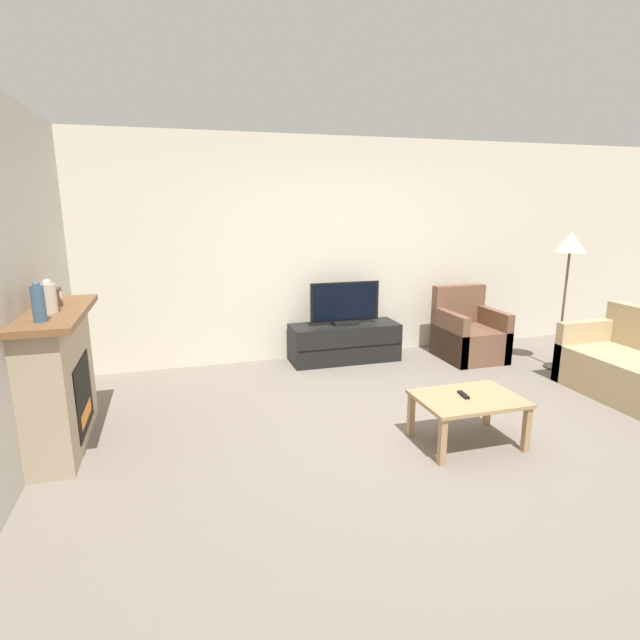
{
  "coord_description": "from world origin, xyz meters",
  "views": [
    {
      "loc": [
        -1.9,
        -3.63,
        1.91
      ],
      "look_at": [
        -0.61,
        0.73,
        0.85
      ],
      "focal_mm": 28.0,
      "sensor_mm": 36.0,
      "label": 1
    }
  ],
  "objects_px": {
    "mantel_vase_left": "(38,303)",
    "mantel_vase_centre_left": "(49,297)",
    "armchair": "(468,335)",
    "tv": "(345,305)",
    "fireplace": "(59,378)",
    "mantel_clock": "(56,297)",
    "floor_lamp": "(570,251)",
    "coffee_table": "(468,403)",
    "tv_stand": "(344,342)",
    "remote": "(463,395)"
  },
  "relations": [
    {
      "from": "mantel_vase_left",
      "to": "mantel_vase_centre_left",
      "type": "relative_size",
      "value": 1.11
    },
    {
      "from": "mantel_vase_left",
      "to": "armchair",
      "type": "relative_size",
      "value": 0.32
    },
    {
      "from": "mantel_vase_left",
      "to": "mantel_vase_centre_left",
      "type": "bearing_deg",
      "value": 90.0
    },
    {
      "from": "mantel_vase_centre_left",
      "to": "tv",
      "type": "relative_size",
      "value": 0.29
    },
    {
      "from": "fireplace",
      "to": "mantel_clock",
      "type": "relative_size",
      "value": 8.89
    },
    {
      "from": "floor_lamp",
      "to": "fireplace",
      "type": "bearing_deg",
      "value": -174.91
    },
    {
      "from": "fireplace",
      "to": "coffee_table",
      "type": "xyz_separation_m",
      "value": [
        3.13,
        -0.92,
        -0.22
      ]
    },
    {
      "from": "tv_stand",
      "to": "remote",
      "type": "height_order",
      "value": "tv_stand"
    },
    {
      "from": "mantel_vase_centre_left",
      "to": "mantel_clock",
      "type": "bearing_deg",
      "value": 89.81
    },
    {
      "from": "tv",
      "to": "floor_lamp",
      "type": "height_order",
      "value": "floor_lamp"
    },
    {
      "from": "coffee_table",
      "to": "floor_lamp",
      "type": "xyz_separation_m",
      "value": [
        2.12,
        1.38,
        1.04
      ]
    },
    {
      "from": "mantel_vase_centre_left",
      "to": "mantel_clock",
      "type": "height_order",
      "value": "mantel_vase_centre_left"
    },
    {
      "from": "coffee_table",
      "to": "remote",
      "type": "relative_size",
      "value": 5.34
    },
    {
      "from": "remote",
      "to": "floor_lamp",
      "type": "relative_size",
      "value": 0.1
    },
    {
      "from": "remote",
      "to": "armchair",
      "type": "bearing_deg",
      "value": 63.73
    },
    {
      "from": "tv_stand",
      "to": "remote",
      "type": "xyz_separation_m",
      "value": [
        0.2,
        -2.34,
        0.18
      ]
    },
    {
      "from": "mantel_vase_centre_left",
      "to": "tv_stand",
      "type": "height_order",
      "value": "mantel_vase_centre_left"
    },
    {
      "from": "fireplace",
      "to": "armchair",
      "type": "relative_size",
      "value": 1.49
    },
    {
      "from": "mantel_vase_left",
      "to": "remote",
      "type": "xyz_separation_m",
      "value": [
        3.08,
        -0.49,
        -0.84
      ]
    },
    {
      "from": "tv_stand",
      "to": "armchair",
      "type": "distance_m",
      "value": 1.57
    },
    {
      "from": "tv_stand",
      "to": "coffee_table",
      "type": "xyz_separation_m",
      "value": [
        0.23,
        -2.37,
        0.11
      ]
    },
    {
      "from": "mantel_clock",
      "to": "tv_stand",
      "type": "bearing_deg",
      "value": 24.65
    },
    {
      "from": "coffee_table",
      "to": "remote",
      "type": "distance_m",
      "value": 0.08
    },
    {
      "from": "armchair",
      "to": "mantel_vase_centre_left",
      "type": "bearing_deg",
      "value": -164.54
    },
    {
      "from": "mantel_vase_centre_left",
      "to": "mantel_clock",
      "type": "xyz_separation_m",
      "value": [
        0.0,
        0.23,
        -0.04
      ]
    },
    {
      "from": "mantel_vase_left",
      "to": "tv_stand",
      "type": "xyz_separation_m",
      "value": [
        2.89,
        1.86,
        -1.02
      ]
    },
    {
      "from": "fireplace",
      "to": "mantel_vase_centre_left",
      "type": "height_order",
      "value": "mantel_vase_centre_left"
    },
    {
      "from": "tv_stand",
      "to": "floor_lamp",
      "type": "distance_m",
      "value": 2.8
    },
    {
      "from": "mantel_vase_centre_left",
      "to": "remote",
      "type": "distance_m",
      "value": 3.29
    },
    {
      "from": "mantel_vase_left",
      "to": "tv",
      "type": "relative_size",
      "value": 0.33
    },
    {
      "from": "remote",
      "to": "tv",
      "type": "bearing_deg",
      "value": 102.16
    },
    {
      "from": "mantel_vase_left",
      "to": "coffee_table",
      "type": "relative_size",
      "value": 0.35
    },
    {
      "from": "tv_stand",
      "to": "coffee_table",
      "type": "bearing_deg",
      "value": -84.57
    },
    {
      "from": "tv",
      "to": "coffee_table",
      "type": "height_order",
      "value": "tv"
    },
    {
      "from": "mantel_clock",
      "to": "remote",
      "type": "height_order",
      "value": "mantel_clock"
    },
    {
      "from": "mantel_clock",
      "to": "armchair",
      "type": "xyz_separation_m",
      "value": [
        4.42,
        0.99,
        -0.9
      ]
    },
    {
      "from": "tv_stand",
      "to": "coffee_table",
      "type": "distance_m",
      "value": 2.39
    },
    {
      "from": "tv_stand",
      "to": "fireplace",
      "type": "bearing_deg",
      "value": -153.34
    },
    {
      "from": "mantel_vase_centre_left",
      "to": "armchair",
      "type": "relative_size",
      "value": 0.29
    },
    {
      "from": "tv_stand",
      "to": "armchair",
      "type": "bearing_deg",
      "value": -12.34
    },
    {
      "from": "fireplace",
      "to": "remote",
      "type": "distance_m",
      "value": 3.23
    },
    {
      "from": "armchair",
      "to": "floor_lamp",
      "type": "xyz_separation_m",
      "value": [
        0.81,
        -0.65,
        1.1
      ]
    },
    {
      "from": "fireplace",
      "to": "tv_stand",
      "type": "relative_size",
      "value": 0.99
    },
    {
      "from": "fireplace",
      "to": "tv_stand",
      "type": "xyz_separation_m",
      "value": [
        2.9,
        1.46,
        -0.34
      ]
    },
    {
      "from": "coffee_table",
      "to": "tv",
      "type": "bearing_deg",
      "value": 95.44
    },
    {
      "from": "mantel_clock",
      "to": "mantel_vase_centre_left",
      "type": "bearing_deg",
      "value": -90.19
    },
    {
      "from": "fireplace",
      "to": "coffee_table",
      "type": "bearing_deg",
      "value": -16.33
    },
    {
      "from": "tv",
      "to": "armchair",
      "type": "distance_m",
      "value": 1.62
    },
    {
      "from": "tv_stand",
      "to": "tv",
      "type": "xyz_separation_m",
      "value": [
        -0.0,
        -0.0,
        0.48
      ]
    },
    {
      "from": "mantel_vase_left",
      "to": "armchair",
      "type": "bearing_deg",
      "value": 19.01
    }
  ]
}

